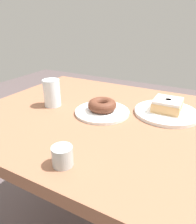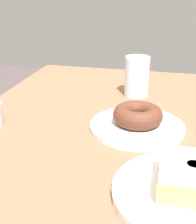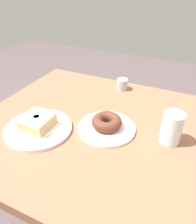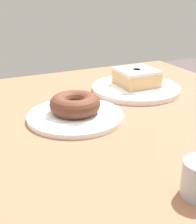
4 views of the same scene
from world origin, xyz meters
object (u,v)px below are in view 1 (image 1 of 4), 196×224
(plate_glazed_square, at_px, (166,112))
(water_glass, at_px, (52,93))
(plate_chocolate_ring, at_px, (102,112))
(donut_chocolate_ring, at_px, (102,105))
(donut_glazed_square, at_px, (167,105))
(sugar_jar, at_px, (62,156))

(plate_glazed_square, distance_m, water_glass, 0.45)
(plate_glazed_square, height_order, water_glass, water_glass)
(plate_chocolate_ring, height_order, donut_chocolate_ring, donut_chocolate_ring)
(donut_glazed_square, distance_m, water_glass, 0.45)
(plate_chocolate_ring, bearing_deg, donut_glazed_square, 26.02)
(donut_glazed_square, xyz_separation_m, water_glass, (-0.43, -0.13, 0.02))
(donut_glazed_square, relative_size, donut_chocolate_ring, 0.91)
(plate_chocolate_ring, xyz_separation_m, donut_chocolate_ring, (0.00, 0.00, 0.03))
(water_glass, distance_m, sugar_jar, 0.40)
(water_glass, bearing_deg, sugar_jar, -47.11)
(plate_chocolate_ring, distance_m, water_glass, 0.22)
(donut_glazed_square, height_order, sugar_jar, donut_glazed_square)
(sugar_jar, bearing_deg, donut_glazed_square, 69.14)
(donut_glazed_square, distance_m, sugar_jar, 0.45)
(water_glass, bearing_deg, donut_chocolate_ring, 7.72)
(plate_chocolate_ring, height_order, water_glass, water_glass)
(sugar_jar, bearing_deg, water_glass, 132.89)
(plate_chocolate_ring, xyz_separation_m, sugar_jar, (0.06, -0.32, 0.02))
(plate_chocolate_ring, bearing_deg, plate_glazed_square, 26.02)
(donut_glazed_square, distance_m, donut_chocolate_ring, 0.24)
(donut_chocolate_ring, xyz_separation_m, water_glass, (-0.21, -0.03, 0.02))
(plate_glazed_square, xyz_separation_m, water_glass, (-0.43, -0.13, 0.05))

